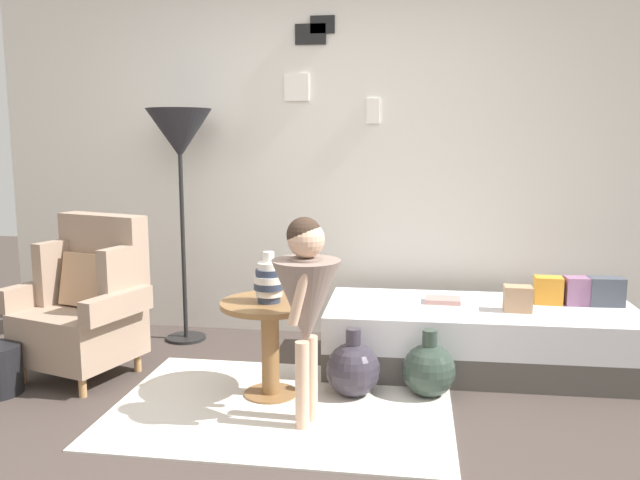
% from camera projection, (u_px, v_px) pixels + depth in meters
% --- Properties ---
extents(ground_plane, '(12.00, 12.00, 0.00)m').
position_uv_depth(ground_plane, '(257.00, 454.00, 2.93)').
color(ground_plane, '#423833').
extents(gallery_wall, '(4.80, 0.12, 2.60)m').
position_uv_depth(gallery_wall, '(320.00, 157.00, 4.64)').
color(gallery_wall, silver).
rests_on(gallery_wall, ground).
extents(rug, '(1.80, 1.29, 0.01)m').
position_uv_depth(rug, '(283.00, 407.00, 3.45)').
color(rug, silver).
rests_on(rug, ground).
extents(armchair, '(0.87, 0.75, 0.97)m').
position_uv_depth(armchair, '(87.00, 304.00, 3.89)').
color(armchair, tan).
rests_on(armchair, ground).
extents(daybed, '(1.91, 0.83, 0.40)m').
position_uv_depth(daybed, '(480.00, 337.00, 4.02)').
color(daybed, '#4C4742').
rests_on(daybed, ground).
extents(pillow_head, '(0.22, 0.13, 0.18)m').
position_uv_depth(pillow_head, '(606.00, 291.00, 3.99)').
color(pillow_head, '#474C56').
rests_on(pillow_head, daybed).
extents(pillow_mid, '(0.22, 0.14, 0.18)m').
position_uv_depth(pillow_mid, '(582.00, 291.00, 4.01)').
color(pillow_mid, gray).
rests_on(pillow_mid, daybed).
extents(pillow_back, '(0.17, 0.13, 0.17)m').
position_uv_depth(pillow_back, '(548.00, 290.00, 4.04)').
color(pillow_back, orange).
rests_on(pillow_back, daybed).
extents(pillow_extra, '(0.16, 0.12, 0.16)m').
position_uv_depth(pillow_extra, '(518.00, 299.00, 3.86)').
color(pillow_extra, tan).
rests_on(pillow_extra, daybed).
extents(side_table, '(0.55, 0.55, 0.54)m').
position_uv_depth(side_table, '(270.00, 329.00, 3.55)').
color(side_table, olive).
rests_on(side_table, ground).
extents(vase_striped, '(0.17, 0.17, 0.28)m').
position_uv_depth(vase_striped, '(269.00, 281.00, 3.49)').
color(vase_striped, '#2D384C').
rests_on(vase_striped, side_table).
extents(floor_lamp, '(0.45, 0.45, 1.63)m').
position_uv_depth(floor_lamp, '(180.00, 140.00, 4.41)').
color(floor_lamp, black).
rests_on(floor_lamp, ground).
extents(person_child, '(0.34, 0.34, 1.06)m').
position_uv_depth(person_child, '(306.00, 296.00, 3.13)').
color(person_child, '#D8AD8E').
rests_on(person_child, ground).
extents(book_on_daybed, '(0.22, 0.16, 0.03)m').
position_uv_depth(book_on_daybed, '(443.00, 300.00, 4.08)').
color(book_on_daybed, tan).
rests_on(book_on_daybed, daybed).
extents(demijohn_near, '(0.31, 0.31, 0.39)m').
position_uv_depth(demijohn_near, '(353.00, 369.00, 3.58)').
color(demijohn_near, '#332D38').
rests_on(demijohn_near, ground).
extents(demijohn_far, '(0.30, 0.30, 0.38)m').
position_uv_depth(demijohn_far, '(429.00, 370.00, 3.58)').
color(demijohn_far, '#2D3D33').
rests_on(demijohn_far, ground).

